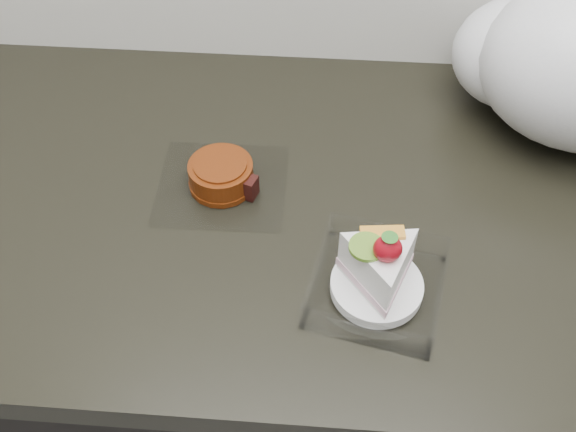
{
  "coord_description": "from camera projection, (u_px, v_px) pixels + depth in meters",
  "views": [
    {
      "loc": [
        -0.0,
        1.1,
        1.53
      ],
      "look_at": [
        -0.04,
        1.62,
        0.94
      ],
      "focal_mm": 40.0,
      "sensor_mm": 36.0,
      "label": 1
    }
  ],
  "objects": [
    {
      "name": "counter",
      "position": [
        312.0,
        358.0,
        1.2
      ],
      "size": [
        2.04,
        0.64,
        0.9
      ],
      "color": "black",
      "rests_on": "ground"
    },
    {
      "name": "cake_tray",
      "position": [
        378.0,
        276.0,
        0.73
      ],
      "size": [
        0.18,
        0.18,
        0.12
      ],
      "rotation": [
        0.0,
        0.0,
        -0.21
      ],
      "color": "white",
      "rests_on": "counter"
    },
    {
      "name": "mooncake_wrap",
      "position": [
        222.0,
        177.0,
        0.86
      ],
      "size": [
        0.18,
        0.16,
        0.04
      ],
      "rotation": [
        0.0,
        0.0,
        0.19
      ],
      "color": "white",
      "rests_on": "counter"
    }
  ]
}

